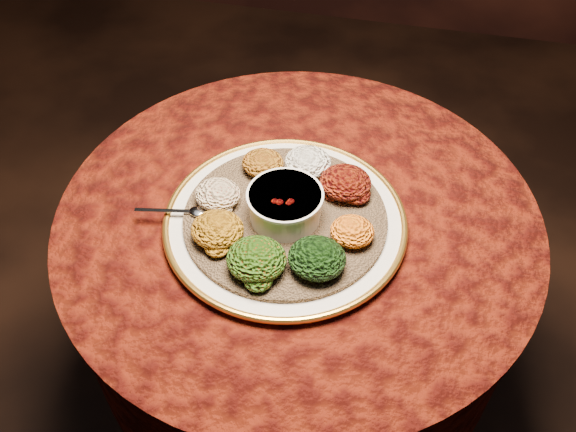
# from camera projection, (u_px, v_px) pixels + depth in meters

# --- Properties ---
(table) EXTENTS (0.96, 0.96, 0.73)m
(table) POSITION_uv_depth(u_px,v_px,m) (297.00, 269.00, 1.40)
(table) COLOR black
(table) RESTS_ON ground
(platter) EXTENTS (0.50, 0.50, 0.02)m
(platter) POSITION_uv_depth(u_px,v_px,m) (285.00, 222.00, 1.23)
(platter) COLOR beige
(platter) RESTS_ON table
(injera) EXTENTS (0.51, 0.51, 0.01)m
(injera) POSITION_uv_depth(u_px,v_px,m) (285.00, 218.00, 1.23)
(injera) COLOR olive
(injera) RESTS_ON platter
(stew_bowl) EXTENTS (0.14, 0.14, 0.06)m
(stew_bowl) POSITION_uv_depth(u_px,v_px,m) (285.00, 203.00, 1.20)
(stew_bowl) COLOR silver
(stew_bowl) RESTS_ON injera
(spoon) EXTENTS (0.14, 0.04, 0.01)m
(spoon) POSITION_uv_depth(u_px,v_px,m) (193.00, 211.00, 1.22)
(spoon) COLOR silver
(spoon) RESTS_ON injera
(portion_ayib) EXTENTS (0.09, 0.09, 0.05)m
(portion_ayib) POSITION_uv_depth(u_px,v_px,m) (308.00, 162.00, 1.29)
(portion_ayib) COLOR white
(portion_ayib) RESTS_ON injera
(portion_kitfo) EXTENTS (0.10, 0.10, 0.05)m
(portion_kitfo) POSITION_uv_depth(u_px,v_px,m) (345.00, 182.00, 1.25)
(portion_kitfo) COLOR black
(portion_kitfo) RESTS_ON injera
(portion_tikil) EXTENTS (0.08, 0.08, 0.04)m
(portion_tikil) POSITION_uv_depth(u_px,v_px,m) (352.00, 231.00, 1.17)
(portion_tikil) COLOR #A5790D
(portion_tikil) RESTS_ON injera
(portion_gomen) EXTENTS (0.10, 0.10, 0.05)m
(portion_gomen) POSITION_uv_depth(u_px,v_px,m) (317.00, 258.00, 1.12)
(portion_gomen) COLOR black
(portion_gomen) RESTS_ON injera
(portion_mixveg) EXTENTS (0.11, 0.10, 0.05)m
(portion_mixveg) POSITION_uv_depth(u_px,v_px,m) (257.00, 259.00, 1.12)
(portion_mixveg) COLOR #A1290A
(portion_mixveg) RESTS_ON injera
(portion_kik) EXTENTS (0.10, 0.09, 0.05)m
(portion_kik) POSITION_uv_depth(u_px,v_px,m) (217.00, 229.00, 1.17)
(portion_kik) COLOR #AA6B0F
(portion_kik) RESTS_ON injera
(portion_timatim) EXTENTS (0.09, 0.08, 0.04)m
(portion_timatim) POSITION_uv_depth(u_px,v_px,m) (218.00, 194.00, 1.23)
(portion_timatim) COLOR maroon
(portion_timatim) RESTS_ON injera
(portion_shiro) EXTENTS (0.08, 0.08, 0.04)m
(portion_shiro) POSITION_uv_depth(u_px,v_px,m) (263.00, 163.00, 1.29)
(portion_shiro) COLOR #8D5611
(portion_shiro) RESTS_ON injera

